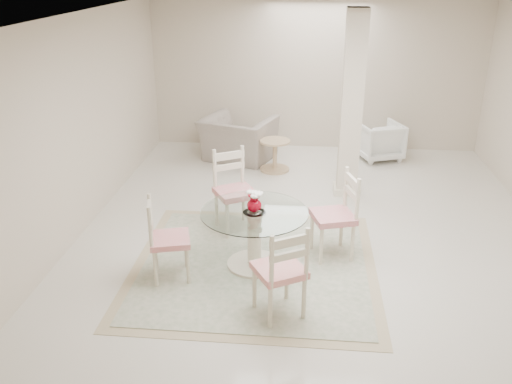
# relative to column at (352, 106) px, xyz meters

# --- Properties ---
(ground) EXTENTS (7.00, 7.00, 0.00)m
(ground) POSITION_rel_column_xyz_m (-0.50, -1.30, -1.35)
(ground) COLOR beige
(ground) RESTS_ON ground
(room_shell) EXTENTS (6.02, 7.02, 2.71)m
(room_shell) POSITION_rel_column_xyz_m (-0.50, -1.30, 0.51)
(room_shell) COLOR beige
(room_shell) RESTS_ON ground
(column) EXTENTS (0.30, 0.30, 2.70)m
(column) POSITION_rel_column_xyz_m (0.00, 0.00, 0.00)
(column) COLOR beige
(column) RESTS_ON ground
(area_rug) EXTENTS (2.80, 2.80, 0.02)m
(area_rug) POSITION_rel_column_xyz_m (-1.18, -2.32, -1.34)
(area_rug) COLOR tan
(area_rug) RESTS_ON ground
(dining_table) EXTENTS (1.21, 1.21, 0.70)m
(dining_table) POSITION_rel_column_xyz_m (-1.18, -2.32, -1.00)
(dining_table) COLOR beige
(dining_table) RESTS_ON ground
(red_vase) EXTENTS (0.19, 0.18, 0.25)m
(red_vase) POSITION_rel_column_xyz_m (-1.18, -2.32, -0.52)
(red_vase) COLOR #A20417
(red_vase) RESTS_ON dining_table
(dining_chair_east) EXTENTS (0.58, 0.58, 1.15)m
(dining_chair_east) POSITION_rel_column_xyz_m (-0.22, -1.96, -0.74)
(dining_chair_east) COLOR #F5E7C9
(dining_chair_east) RESTS_ON ground
(dining_chair_north) EXTENTS (0.65, 0.65, 1.18)m
(dining_chair_north) POSITION_rel_column_xyz_m (-1.55, -1.36, -0.73)
(dining_chair_north) COLOR beige
(dining_chair_north) RESTS_ON ground
(dining_chair_west) EXTENTS (0.52, 0.52, 1.06)m
(dining_chair_west) POSITION_rel_column_xyz_m (-2.14, -2.67, -0.79)
(dining_chair_west) COLOR beige
(dining_chair_west) RESTS_ON ground
(dining_chair_south) EXTENTS (0.61, 0.61, 1.12)m
(dining_chair_south) POSITION_rel_column_xyz_m (-0.82, -3.27, -0.76)
(dining_chair_south) COLOR beige
(dining_chair_south) RESTS_ON ground
(recliner_taupe) EXTENTS (1.44, 1.35, 0.76)m
(recliner_taupe) POSITION_rel_column_xyz_m (-1.83, 1.34, -0.97)
(recliner_taupe) COLOR #A19286
(recliner_taupe) RESTS_ON ground
(armchair_white) EXTENTS (0.91, 0.92, 0.66)m
(armchair_white) POSITION_rel_column_xyz_m (0.66, 1.62, -1.02)
(armchair_white) COLOR white
(armchair_white) RESTS_ON ground
(side_table) EXTENTS (0.51, 0.51, 0.53)m
(side_table) POSITION_rel_column_xyz_m (-1.15, 0.84, -1.11)
(side_table) COLOR tan
(side_table) RESTS_ON ground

